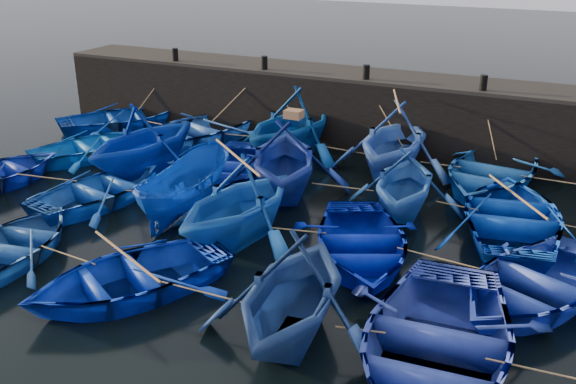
% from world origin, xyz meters
% --- Properties ---
extents(ground, '(120.00, 120.00, 0.00)m').
position_xyz_m(ground, '(0.00, 0.00, 0.00)').
color(ground, black).
rests_on(ground, ground).
extents(quay_wall, '(26.00, 2.50, 2.50)m').
position_xyz_m(quay_wall, '(0.00, 10.50, 1.25)').
color(quay_wall, black).
rests_on(quay_wall, ground).
extents(quay_top, '(26.00, 2.50, 0.12)m').
position_xyz_m(quay_top, '(0.00, 10.50, 2.56)').
color(quay_top, black).
rests_on(quay_top, quay_wall).
extents(bollard_0, '(0.24, 0.24, 0.50)m').
position_xyz_m(bollard_0, '(-8.00, 9.60, 2.87)').
color(bollard_0, black).
rests_on(bollard_0, quay_top).
extents(bollard_1, '(0.24, 0.24, 0.50)m').
position_xyz_m(bollard_1, '(-4.00, 9.60, 2.87)').
color(bollard_1, black).
rests_on(bollard_1, quay_top).
extents(bollard_2, '(0.24, 0.24, 0.50)m').
position_xyz_m(bollard_2, '(0.00, 9.60, 2.87)').
color(bollard_2, black).
rests_on(bollard_2, quay_top).
extents(bollard_3, '(0.24, 0.24, 0.50)m').
position_xyz_m(bollard_3, '(4.00, 9.60, 2.87)').
color(bollard_3, black).
rests_on(bollard_3, quay_top).
extents(boat_0, '(5.67, 5.88, 0.99)m').
position_xyz_m(boat_0, '(-9.65, 7.87, 0.50)').
color(boat_0, '#093794').
rests_on(boat_0, ground).
extents(boat_1, '(5.28, 6.30, 1.12)m').
position_xyz_m(boat_1, '(-5.93, 7.59, 0.56)').
color(boat_1, blue).
rests_on(boat_1, ground).
extents(boat_2, '(4.84, 5.36, 2.47)m').
position_xyz_m(boat_2, '(-2.07, 7.86, 1.24)').
color(boat_2, navy).
rests_on(boat_2, ground).
extents(boat_3, '(4.10, 4.72, 2.43)m').
position_xyz_m(boat_3, '(1.69, 7.68, 1.22)').
color(boat_3, blue).
rests_on(boat_3, ground).
extents(boat_4, '(4.49, 5.85, 1.13)m').
position_xyz_m(boat_4, '(4.78, 7.74, 0.56)').
color(boat_4, '#1753A4').
rests_on(boat_4, ground).
extents(boat_6, '(4.57, 5.16, 0.89)m').
position_xyz_m(boat_6, '(-8.33, 4.75, 0.44)').
color(boat_6, blue).
rests_on(boat_6, ground).
extents(boat_7, '(4.52, 5.07, 2.42)m').
position_xyz_m(boat_7, '(-5.59, 4.17, 1.21)').
color(boat_7, '#002696').
rests_on(boat_7, ground).
extents(boat_8, '(4.40, 5.32, 0.96)m').
position_xyz_m(boat_8, '(-2.77, 4.84, 0.48)').
color(boat_8, '#0C27AC').
rests_on(boat_8, ground).
extents(boat_9, '(5.57, 5.90, 2.46)m').
position_xyz_m(boat_9, '(-0.71, 4.46, 1.23)').
color(boat_9, navy).
rests_on(boat_9, ground).
extents(boat_10, '(3.85, 4.30, 2.03)m').
position_xyz_m(boat_10, '(2.92, 4.66, 1.02)').
color(boat_10, blue).
rests_on(boat_10, ground).
extents(boat_11, '(4.66, 5.88, 1.10)m').
position_xyz_m(boat_11, '(5.87, 4.54, 0.55)').
color(boat_11, '#0332A5').
rests_on(boat_11, ground).
extents(boat_14, '(3.96, 4.93, 0.91)m').
position_xyz_m(boat_14, '(-5.30, 1.63, 0.45)').
color(boat_14, '#1449AB').
rests_on(boat_14, ground).
extents(boat_15, '(1.74, 4.17, 1.58)m').
position_xyz_m(boat_15, '(-2.64, 2.02, 0.79)').
color(boat_15, navy).
rests_on(boat_15, ground).
extents(boat_16, '(4.37, 4.86, 2.26)m').
position_xyz_m(boat_16, '(-0.46, 1.21, 1.13)').
color(boat_16, blue).
rests_on(boat_16, ground).
extents(boat_17, '(4.96, 5.59, 0.96)m').
position_xyz_m(boat_17, '(2.74, 1.50, 0.48)').
color(boat_17, '#0014A7').
rests_on(boat_17, ground).
extents(boat_18, '(5.08, 5.80, 1.00)m').
position_xyz_m(boat_18, '(6.69, 1.26, 0.50)').
color(boat_18, blue).
rests_on(boat_18, ground).
extents(boat_21, '(3.61, 4.55, 0.85)m').
position_xyz_m(boat_21, '(-4.87, -2.00, 0.43)').
color(boat_21, '#1C4D8F').
rests_on(boat_21, ground).
extents(boat_22, '(5.15, 5.63, 0.95)m').
position_xyz_m(boat_22, '(-1.32, -2.17, 0.48)').
color(boat_22, '#072AB7').
rests_on(boat_22, ground).
extents(boat_23, '(4.09, 4.60, 2.22)m').
position_xyz_m(boat_23, '(2.61, -2.14, 1.11)').
color(boat_23, navy).
rests_on(boat_23, ground).
extents(boat_24, '(4.50, 6.00, 1.18)m').
position_xyz_m(boat_24, '(5.32, -1.94, 0.59)').
color(boat_24, '#233695').
rests_on(boat_24, ground).
extents(wooden_crate, '(0.49, 0.41, 0.24)m').
position_xyz_m(wooden_crate, '(-0.41, 4.46, 2.58)').
color(wooden_crate, '#8E603E').
rests_on(wooden_crate, boat_9).
extents(mooring_ropes, '(19.02, 11.71, 2.10)m').
position_xyz_m(mooring_ropes, '(-0.13, 4.94, 0.88)').
color(mooring_ropes, tan).
rests_on(mooring_ropes, ground).
extents(loose_oars, '(9.44, 11.93, 1.54)m').
position_xyz_m(loose_oars, '(1.45, 2.82, 1.72)').
color(loose_oars, '#99724C').
rests_on(loose_oars, ground).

